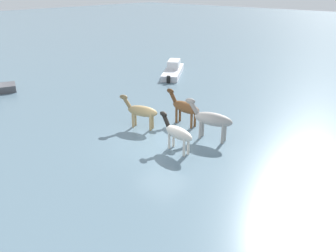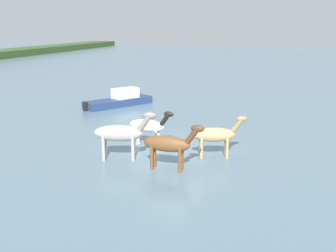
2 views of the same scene
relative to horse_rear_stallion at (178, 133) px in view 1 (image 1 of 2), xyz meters
The scene contains 6 objects.
ground_plane 1.54m from the horse_rear_stallion, 99.70° to the right, with size 186.04×186.04×0.00m, color slate.
horse_rear_stallion is the anchor object (origin of this frame).
horse_dark_mare 3.32m from the horse_rear_stallion, 146.84° to the right, with size 0.63×2.45×1.91m.
horse_mid_herd 3.41m from the horse_rear_stallion, 103.09° to the right, with size 1.11×2.32×1.82m.
horse_chestnut_trailing 2.20m from the horse_rear_stallion, 167.60° to the left, with size 1.05×2.67×2.07m.
boat_skiff_near 14.40m from the horse_rear_stallion, 138.33° to the right, with size 4.94×3.86×1.35m.
Camera 1 is at (11.03, 10.20, 7.58)m, focal length 34.61 mm.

